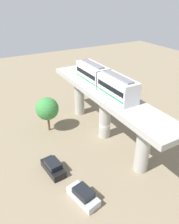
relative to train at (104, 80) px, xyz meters
name	(u,v)px	position (x,y,z in m)	size (l,w,h in m)	color
ground_plane	(104,136)	(0.00, 0.64, -9.84)	(120.00, 120.00, 0.00)	#84755B
viaduct	(105,103)	(0.00, 0.64, -3.64)	(5.20, 28.00, 8.31)	#A8A59E
train	(104,80)	(0.00, 0.00, 0.00)	(2.64, 13.55, 3.24)	white
parked_car_black	(53,167)	(10.56, 4.32, -9.10)	(2.26, 4.37, 1.76)	black
parked_car_silver	(83,195)	(9.20, 10.42, -9.10)	(2.66, 4.49, 1.76)	#B2B5BA
tree_mid_lot	(47,109)	(7.51, -5.63, -5.60)	(3.87, 3.87, 6.20)	brown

